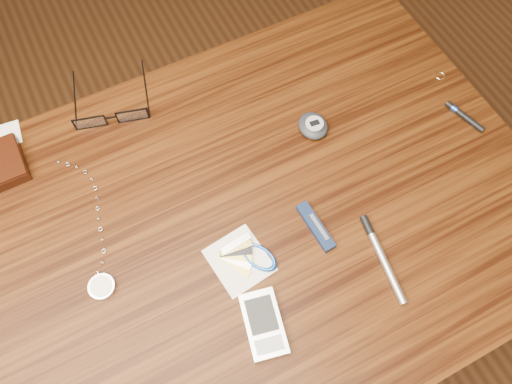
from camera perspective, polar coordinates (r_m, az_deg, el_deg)
ground at (r=1.53m, az=-0.79°, el=-14.20°), size 3.80×3.80×0.00m
desk at (r=0.91m, az=-1.30°, el=-5.52°), size 1.00×0.70×0.75m
eyeglasses at (r=0.93m, az=-16.21°, el=8.38°), size 0.16×0.17×0.03m
gold_ring at (r=1.02m, az=20.31°, el=12.33°), size 0.02×0.02×0.00m
pocket_watch at (r=0.80m, az=-17.29°, el=-9.75°), size 0.07×0.27×0.01m
pda_phone at (r=0.75m, az=0.87°, el=-14.85°), size 0.07×0.11×0.01m
pedometer at (r=0.89m, az=6.54°, el=7.55°), size 0.06×0.06×0.02m
notepad_keys at (r=0.78m, az=-0.89°, el=-7.51°), size 0.11×0.10×0.01m
pocket_knife at (r=0.80m, az=6.82°, el=-3.93°), size 0.02×0.09×0.01m
silver_pen at (r=0.81m, az=13.94°, el=-6.63°), size 0.03×0.15×0.01m
black_blue_pen at (r=0.98m, az=22.61°, el=8.08°), size 0.03×0.08×0.01m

